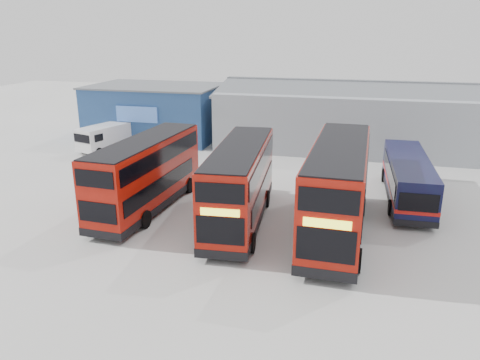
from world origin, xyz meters
TOP-DOWN VIEW (x-y plane):
  - ground_plane at (0.00, 0.00)m, footprint 120.00×120.00m
  - office_block at (-14.00, 17.99)m, footprint 12.30×8.32m
  - maintenance_shed at (8.00, 20.00)m, footprint 30.50×12.00m
  - double_decker_left at (-6.57, 0.03)m, footprint 3.00×10.25m
  - double_decker_centre at (-0.77, -0.52)m, footprint 3.33×10.53m
  - double_decker_right at (4.46, -0.70)m, footprint 3.09×11.43m
  - single_decker_blue at (8.46, 5.49)m, footprint 2.69×10.17m
  - panel_van at (-16.33, 12.11)m, footprint 3.37×5.43m

SIDE VIEW (x-z plane):
  - ground_plane at x=0.00m, z-range 0.00..0.00m
  - panel_van at x=-16.33m, z-range 0.13..2.35m
  - single_decker_blue at x=8.46m, z-range -0.01..2.73m
  - double_decker_left at x=-6.57m, z-range -0.01..4.28m
  - double_decker_centre at x=-0.77m, z-range -0.01..4.37m
  - double_decker_right at x=4.46m, z-range -0.01..4.80m
  - office_block at x=-14.00m, z-range 0.02..5.14m
  - maintenance_shed at x=8.00m, z-range -0.34..5.55m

